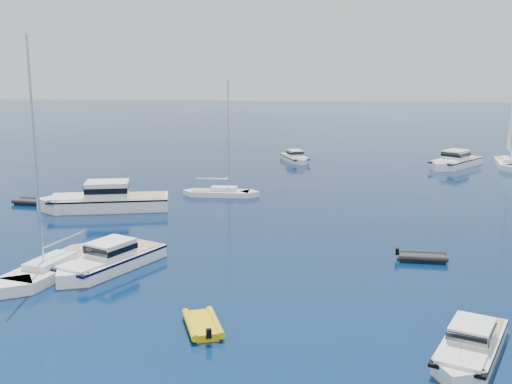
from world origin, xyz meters
TOP-DOWN VIEW (x-y plane):
  - ground at (0.00, 0.00)m, footprint 400.00×400.00m
  - motor_cruiser_near at (9.83, 1.71)m, footprint 5.04×7.74m
  - motor_cruiser_left at (-10.06, 11.30)m, footprint 6.23×9.19m
  - motor_cruiser_centre at (-16.11, 27.13)m, footprint 12.88×6.60m
  - motor_cruiser_distant at (19.81, 54.45)m, footprint 8.88×10.23m
  - motor_cruiser_horizon at (-0.53, 56.79)m, footprint 4.82×7.81m
  - sailboat_fore at (-13.22, 10.32)m, footprint 4.96×10.48m
  - sailboat_centre at (-6.77, 33.89)m, footprint 7.99×2.18m
  - sailboat_sails_far at (26.73, 55.63)m, footprint 4.51×11.07m
  - tender_yellow at (-2.48, 3.24)m, footprint 3.00×3.89m
  - tender_grey_near at (9.87, 15.40)m, footprint 3.38×2.00m
  - tender_grey_far at (-23.46, 28.45)m, footprint 4.04×2.49m

SIDE VIEW (x-z plane):
  - ground at x=0.00m, z-range 0.00..0.00m
  - motor_cruiser_near at x=9.83m, z-range -0.98..0.98m
  - motor_cruiser_left at x=-10.06m, z-range -1.16..1.16m
  - motor_cruiser_centre at x=-16.11m, z-range -1.62..1.62m
  - motor_cruiser_distant at x=19.81m, z-range -1.37..1.37m
  - motor_cruiser_horizon at x=-0.53m, z-range -0.98..0.98m
  - sailboat_fore at x=-13.22m, z-range -7.46..7.46m
  - sailboat_centre at x=-6.77m, z-range -5.85..5.85m
  - sailboat_sails_far at x=26.73m, z-range -7.91..7.91m
  - tender_yellow at x=-2.48m, z-range -0.47..0.47m
  - tender_grey_near at x=9.87m, z-range -0.47..0.47m
  - tender_grey_far at x=-23.46m, z-range -0.47..0.47m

